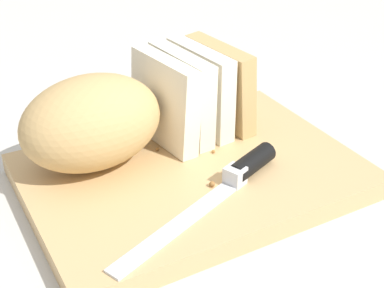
{
  "coord_description": "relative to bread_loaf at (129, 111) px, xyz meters",
  "views": [
    {
      "loc": [
        -0.26,
        -0.48,
        0.37
      ],
      "look_at": [
        0.0,
        0.0,
        0.05
      ],
      "focal_mm": 52.03,
      "sensor_mm": 36.0,
      "label": 1
    }
  ],
  "objects": [
    {
      "name": "crumb_stray_left",
      "position": [
        0.03,
        -0.02,
        -0.05
      ],
      "size": [
        0.0,
        0.0,
        0.0
      ],
      "primitive_type": "sphere",
      "color": "#996633",
      "rests_on": "cutting_board"
    },
    {
      "name": "crumb_near_loaf",
      "position": [
        0.05,
        -0.11,
        -0.05
      ],
      "size": [
        0.01,
        0.01,
        0.01
      ],
      "primitive_type": "sphere",
      "color": "#996633",
      "rests_on": "cutting_board"
    },
    {
      "name": "cutting_board",
      "position": [
        0.05,
        -0.07,
        -0.07
      ],
      "size": [
        0.38,
        0.27,
        0.02
      ],
      "primitive_type": "cube",
      "rotation": [
        0.0,
        0.0,
        0.01
      ],
      "color": "tan",
      "rests_on": "ground_plane"
    },
    {
      "name": "bread_loaf",
      "position": [
        0.0,
        0.0,
        0.0
      ],
      "size": [
        0.29,
        0.15,
        0.11
      ],
      "rotation": [
        0.0,
        0.0,
        0.11
      ],
      "color": "tan",
      "rests_on": "cutting_board"
    },
    {
      "name": "crumb_near_knife",
      "position": [
        0.08,
        -0.05,
        -0.05
      ],
      "size": [
        0.0,
        0.0,
        0.0
      ],
      "primitive_type": "sphere",
      "color": "#996633",
      "rests_on": "cutting_board"
    },
    {
      "name": "ground_plane",
      "position": [
        0.05,
        -0.07,
        -0.08
      ],
      "size": [
        3.0,
        3.0,
        0.0
      ],
      "primitive_type": "plane",
      "color": "beige"
    },
    {
      "name": "bread_knife",
      "position": [
        0.08,
        -0.12,
        -0.04
      ],
      "size": [
        0.24,
        0.12,
        0.02
      ],
      "rotation": [
        0.0,
        0.0,
        3.54
      ],
      "color": "silver",
      "rests_on": "cutting_board"
    }
  ]
}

